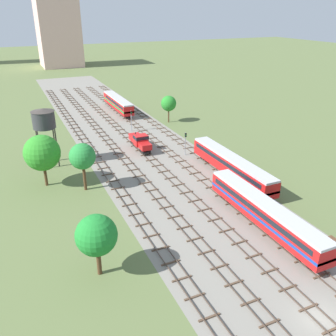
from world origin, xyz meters
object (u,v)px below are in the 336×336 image
at_px(passenger_coach_centre_nearest, 264,211).
at_px(signal_post_nearest, 185,141).
at_px(passenger_coach_centre_right_near, 231,164).
at_px(shunter_loco_centre_left_mid, 140,141).
at_px(signal_post_near, 131,118).
at_px(water_tower, 43,119).
at_px(diesel_railcar_centre_midfar, 118,103).

bearing_deg(passenger_coach_centre_nearest, signal_post_nearest, 85.09).
relative_size(passenger_coach_centre_nearest, signal_post_nearest, 4.58).
distance_m(passenger_coach_centre_right_near, shunter_loco_centre_left_mid, 21.81).
height_order(shunter_loco_centre_left_mid, signal_post_near, signal_post_near).
xyz_separation_m(signal_post_nearest, signal_post_near, (-4.84, 19.14, 0.21)).
height_order(passenger_coach_centre_nearest, signal_post_near, signal_post_near).
height_order(water_tower, signal_post_near, water_tower).
bearing_deg(water_tower, passenger_coach_centre_nearest, -55.82).
relative_size(passenger_coach_centre_nearest, signal_post_near, 4.26).
distance_m(water_tower, signal_post_near, 25.27).
xyz_separation_m(passenger_coach_centre_right_near, shunter_loco_centre_left_mid, (-9.68, 19.54, -0.60)).
height_order(diesel_railcar_centre_midfar, signal_post_nearest, signal_post_nearest).
relative_size(water_tower, signal_post_nearest, 2.28).
xyz_separation_m(shunter_loco_centre_left_mid, signal_post_near, (2.42, 12.61, 1.28)).
bearing_deg(passenger_coach_centre_right_near, signal_post_nearest, 100.55).
xyz_separation_m(diesel_railcar_centre_midfar, water_tower, (-23.42, -31.74, 6.40)).
bearing_deg(passenger_coach_centre_nearest, passenger_coach_centre_right_near, 72.32).
relative_size(shunter_loco_centre_left_mid, signal_post_nearest, 1.76).
distance_m(passenger_coach_centre_nearest, water_tower, 42.18).
xyz_separation_m(passenger_coach_centre_nearest, water_tower, (-23.42, 34.49, 6.38)).
bearing_deg(diesel_railcar_centre_midfar, passenger_coach_centre_nearest, -90.00).
relative_size(passenger_coach_centre_nearest, shunter_loco_centre_left_mid, 2.60).
relative_size(diesel_railcar_centre_midfar, signal_post_nearest, 4.26).
relative_size(passenger_coach_centre_right_near, signal_post_nearest, 4.58).
bearing_deg(passenger_coach_centre_right_near, passenger_coach_centre_nearest, -107.68).
distance_m(shunter_loco_centre_left_mid, diesel_railcar_centre_midfar, 31.89).
xyz_separation_m(passenger_coach_centre_nearest, diesel_railcar_centre_midfar, (0.00, 66.24, -0.02)).
height_order(shunter_loco_centre_left_mid, diesel_railcar_centre_midfar, diesel_railcar_centre_midfar).
height_order(diesel_railcar_centre_midfar, signal_post_near, signal_post_near).
height_order(passenger_coach_centre_right_near, water_tower, water_tower).
distance_m(passenger_coach_centre_nearest, diesel_railcar_centre_midfar, 66.24).
distance_m(passenger_coach_centre_right_near, signal_post_near, 32.96).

